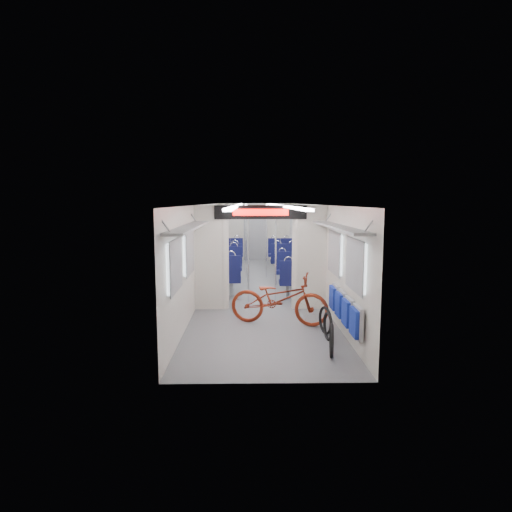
# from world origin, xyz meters

# --- Properties ---
(carriage) EXTENTS (12.00, 12.02, 2.31)m
(carriage) POSITION_xyz_m (0.00, -0.27, 1.50)
(carriage) COLOR #515456
(carriage) RESTS_ON ground
(bicycle) EXTENTS (2.02, 1.13, 1.01)m
(bicycle) POSITION_xyz_m (0.33, -3.26, 0.50)
(bicycle) COLOR maroon
(bicycle) RESTS_ON ground
(flip_bench) EXTENTS (0.12, 2.09, 0.49)m
(flip_bench) POSITION_xyz_m (1.35, -4.34, 0.58)
(flip_bench) COLOR gray
(flip_bench) RESTS_ON carriage
(bike_hoop_a) EXTENTS (0.13, 0.54, 0.54)m
(bike_hoop_a) POSITION_xyz_m (1.00, -5.08, 0.24)
(bike_hoop_a) COLOR black
(bike_hoop_a) RESTS_ON ground
(bike_hoop_b) EXTENTS (0.09, 0.51, 0.50)m
(bike_hoop_b) POSITION_xyz_m (1.10, -4.27, 0.23)
(bike_hoop_b) COLOR black
(bike_hoop_b) RESTS_ON ground
(bike_hoop_c) EXTENTS (0.18, 0.51, 0.51)m
(bike_hoop_c) POSITION_xyz_m (1.12, -3.92, 0.23)
(bike_hoop_c) COLOR black
(bike_hoop_c) RESTS_ON ground
(seat_bay_near_left) EXTENTS (0.96, 2.29, 1.17)m
(seat_bay_near_left) POSITION_xyz_m (-0.93, 0.25, 0.57)
(seat_bay_near_left) COLOR #0C0F38
(seat_bay_near_left) RESTS_ON ground
(seat_bay_near_right) EXTENTS (0.89, 1.97, 1.07)m
(seat_bay_near_right) POSITION_xyz_m (0.93, -0.26, 0.53)
(seat_bay_near_right) COLOR #0C0F38
(seat_bay_near_right) RESTS_ON ground
(seat_bay_far_left) EXTENTS (0.93, 2.18, 1.13)m
(seat_bay_far_left) POSITION_xyz_m (-0.93, 3.45, 0.56)
(seat_bay_far_left) COLOR #0C0F38
(seat_bay_far_left) RESTS_ON ground
(seat_bay_far_right) EXTENTS (0.93, 2.15, 1.12)m
(seat_bay_far_right) POSITION_xyz_m (0.93, 3.49, 0.55)
(seat_bay_far_right) COLOR #0C0F38
(seat_bay_far_right) RESTS_ON ground
(stanchion_near_left) EXTENTS (0.04, 0.04, 2.30)m
(stanchion_near_left) POSITION_xyz_m (-0.27, -1.37, 1.15)
(stanchion_near_left) COLOR silver
(stanchion_near_left) RESTS_ON ground
(stanchion_near_right) EXTENTS (0.04, 0.04, 2.30)m
(stanchion_near_right) POSITION_xyz_m (0.39, -1.19, 1.15)
(stanchion_near_right) COLOR silver
(stanchion_near_right) RESTS_ON ground
(stanchion_far_left) EXTENTS (0.04, 0.04, 2.30)m
(stanchion_far_left) POSITION_xyz_m (-0.34, 1.95, 1.15)
(stanchion_far_left) COLOR silver
(stanchion_far_left) RESTS_ON ground
(stanchion_far_right) EXTENTS (0.04, 0.04, 2.30)m
(stanchion_far_right) POSITION_xyz_m (0.30, 1.93, 1.15)
(stanchion_far_right) COLOR silver
(stanchion_far_right) RESTS_ON ground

